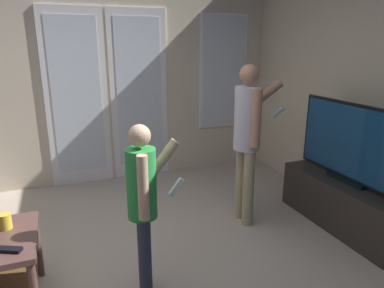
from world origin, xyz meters
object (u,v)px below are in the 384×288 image
person_child (143,198)px  flat_screen_tv (351,143)px  person_adult (248,131)px  cup_near_edge (5,221)px  tv_stand (343,204)px  tv_remote_black (7,250)px

person_child → flat_screen_tv: bearing=6.9°
person_adult → cup_near_edge: (-2.02, -0.36, -0.34)m
person_child → tv_stand: bearing=6.7°
person_child → cup_near_edge: person_child is taller
person_adult → tv_remote_black: (-1.99, -0.66, -0.38)m
tv_remote_black → tv_stand: bearing=30.8°
flat_screen_tv → person_adult: (-0.81, 0.44, 0.08)m
tv_stand → person_child: (-1.97, -0.23, 0.50)m
tv_stand → person_adult: (-0.81, 0.44, 0.69)m
person_adult → person_child: bearing=-149.8°
tv_stand → tv_remote_black: bearing=-175.6°
person_adult → person_child: size_ratio=1.24×
cup_near_edge → tv_stand: bearing=-1.7°
flat_screen_tv → person_adult: 0.92m
cup_near_edge → tv_remote_black: bearing=-83.3°
person_child → tv_remote_black: person_child is taller
person_child → tv_remote_black: (-0.82, 0.02, -0.20)m
flat_screen_tv → person_child: 1.99m
tv_stand → cup_near_edge: bearing=178.3°
person_child → cup_near_edge: bearing=159.8°
tv_stand → tv_remote_black: size_ratio=7.76×
tv_stand → flat_screen_tv: 0.60m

